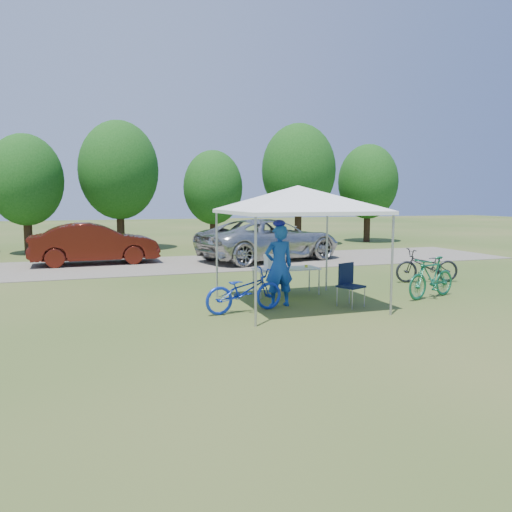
{
  "coord_description": "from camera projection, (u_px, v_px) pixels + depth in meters",
  "views": [
    {
      "loc": [
        -4.47,
        -10.34,
        2.44
      ],
      "look_at": [
        -0.31,
        2.0,
        0.93
      ],
      "focal_mm": 35.0,
      "sensor_mm": 36.0,
      "label": 1
    }
  ],
  "objects": [
    {
      "name": "treeline",
      "position": [
        177.0,
        176.0,
        24.16
      ],
      "size": [
        24.89,
        4.28,
        6.3
      ],
      "color": "#382314",
      "rests_on": "ground"
    },
    {
      "name": "ground",
      "position": [
        297.0,
        305.0,
        11.44
      ],
      "size": [
        100.0,
        100.0,
        0.0
      ],
      "primitive_type": "plane",
      "color": "#2D5119",
      "rests_on": "ground"
    },
    {
      "name": "gravel_strip",
      "position": [
        213.0,
        263.0,
        18.97
      ],
      "size": [
        24.0,
        5.0,
        0.02
      ],
      "primitive_type": "cube",
      "color": "gray",
      "rests_on": "ground"
    },
    {
      "name": "bike_dark",
      "position": [
        427.0,
        266.0,
        14.53
      ],
      "size": [
        1.98,
        1.05,
        0.99
      ],
      "primitive_type": "imported",
      "rotation": [
        0.0,
        0.0,
        -1.79
      ],
      "color": "black",
      "rests_on": "ground"
    },
    {
      "name": "ice_cream_cup",
      "position": [
        306.0,
        266.0,
        12.77
      ],
      "size": [
        0.08,
        0.08,
        0.06
      ],
      "primitive_type": "cylinder",
      "color": "gold",
      "rests_on": "folding_table"
    },
    {
      "name": "folding_table",
      "position": [
        286.0,
        270.0,
        12.66
      ],
      "size": [
        1.66,
        0.69,
        0.68
      ],
      "color": "white",
      "rests_on": "ground"
    },
    {
      "name": "bike_green",
      "position": [
        431.0,
        278.0,
        12.24
      ],
      "size": [
        1.76,
        0.92,
        1.02
      ],
      "primitive_type": "imported",
      "rotation": [
        0.0,
        0.0,
        -1.29
      ],
      "color": "#166542",
      "rests_on": "ground"
    },
    {
      "name": "minivan",
      "position": [
        270.0,
        239.0,
        19.69
      ],
      "size": [
        6.35,
        4.13,
        1.63
      ],
      "primitive_type": "imported",
      "rotation": [
        0.0,
        0.0,
        1.84
      ],
      "color": "#BABBB6",
      "rests_on": "gravel_strip"
    },
    {
      "name": "cyclist",
      "position": [
        279.0,
        266.0,
        11.26
      ],
      "size": [
        0.68,
        0.45,
        1.85
      ],
      "primitive_type": "imported",
      "rotation": [
        0.0,
        0.0,
        3.16
      ],
      "color": "#1543AB",
      "rests_on": "ground"
    },
    {
      "name": "folding_chair",
      "position": [
        349.0,
        281.0,
        11.38
      ],
      "size": [
        0.64,
        0.67,
        0.97
      ],
      "rotation": [
        0.0,
        0.0,
        0.38
      ],
      "color": "black",
      "rests_on": "ground"
    },
    {
      "name": "canopy",
      "position": [
        298.0,
        189.0,
        11.13
      ],
      "size": [
        4.53,
        4.53,
        3.0
      ],
      "color": "#A5A5AA",
      "rests_on": "ground"
    },
    {
      "name": "bike_blue",
      "position": [
        244.0,
        290.0,
        10.71
      ],
      "size": [
        1.88,
        0.91,
        0.95
      ],
      "primitive_type": "imported",
      "rotation": [
        0.0,
        0.0,
        1.73
      ],
      "color": "#1431B1",
      "rests_on": "ground"
    },
    {
      "name": "sedan",
      "position": [
        95.0,
        244.0,
        18.5
      ],
      "size": [
        4.66,
        1.8,
        1.51
      ],
      "primitive_type": "imported",
      "rotation": [
        0.0,
        0.0,
        1.61
      ],
      "color": "#4D150C",
      "rests_on": "gravel_strip"
    },
    {
      "name": "cooler",
      "position": [
        275.0,
        262.0,
        12.54
      ],
      "size": [
        0.49,
        0.33,
        0.35
      ],
      "color": "white",
      "rests_on": "folding_table"
    }
  ]
}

